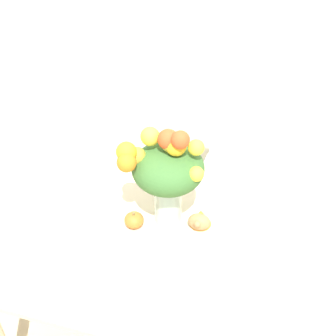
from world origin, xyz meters
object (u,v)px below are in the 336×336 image
Objects in this scene: flower_vase at (166,171)px; turkey_figurine at (200,219)px; dining_chair_near_window at (235,167)px; pumpkin at (134,220)px.

flower_vase reaches higher than turkey_figurine.
flower_vase is at bearing -101.61° from dining_chair_near_window.
turkey_figurine is 0.14× the size of dining_chair_near_window.
flower_vase is 5.93× the size of pumpkin.
flower_vase is 0.56× the size of dining_chair_near_window.
dining_chair_near_window is at bearing 74.76° from flower_vase.
flower_vase is 0.30m from pumpkin.
pumpkin is at bearing -163.76° from turkey_figurine.
pumpkin is 0.30m from turkey_figurine.
turkey_figurine reaches higher than pumpkin.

